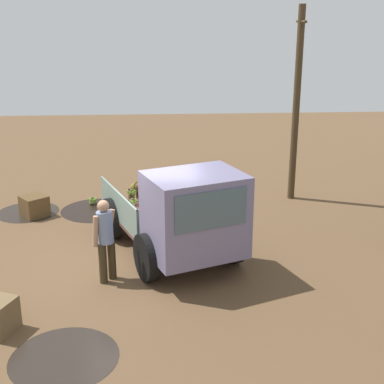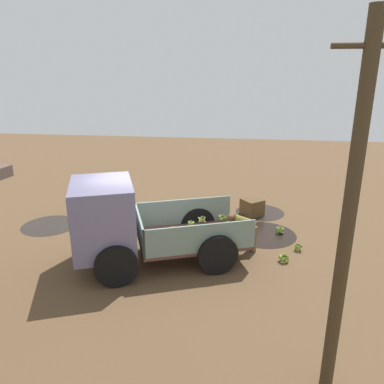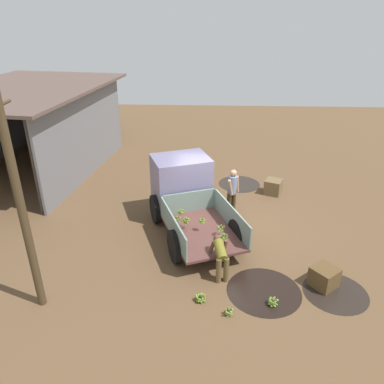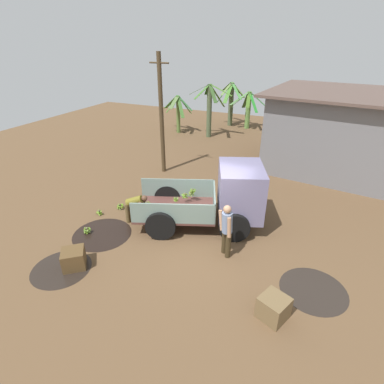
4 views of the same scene
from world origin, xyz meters
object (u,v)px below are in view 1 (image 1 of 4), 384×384
banana_bunch_on_ground_2 (156,200)px  cargo_truck (186,216)px  utility_pole (296,105)px  banana_bunch_on_ground_0 (132,195)px  banana_bunch_on_ground_1 (93,200)px  person_worker_loading (136,193)px  person_foreground_visitor (105,237)px  wooden_crate_0 (34,206)px

banana_bunch_on_ground_2 → cargo_truck: bearing=9.2°
utility_pole → banana_bunch_on_ground_2: utility_pole is taller
cargo_truck → utility_pole: 5.67m
utility_pole → banana_bunch_on_ground_2: bearing=-86.3°
banana_bunch_on_ground_0 → banana_bunch_on_ground_1: (0.38, -1.11, 0.00)m
utility_pole → person_worker_loading: bearing=-73.9°
person_foreground_visitor → banana_bunch_on_ground_1: bearing=-36.1°
utility_pole → banana_bunch_on_ground_0: bearing=-92.3°
banana_bunch_on_ground_1 → banana_bunch_on_ground_0: bearing=109.1°
cargo_truck → person_worker_loading: (-3.01, -1.16, -0.47)m
utility_pole → person_worker_loading: 5.10m
banana_bunch_on_ground_0 → banana_bunch_on_ground_2: 0.82m
cargo_truck → banana_bunch_on_ground_1: size_ratio=17.01×
banana_bunch_on_ground_0 → wooden_crate_0: size_ratio=0.35×
utility_pole → person_foreground_visitor: size_ratio=3.15×
cargo_truck → wooden_crate_0: cargo_truck is taller
person_foreground_visitor → banana_bunch_on_ground_1: size_ratio=6.28×
utility_pole → banana_bunch_on_ground_0: size_ratio=24.91×
utility_pole → banana_bunch_on_ground_1: utility_pole is taller
cargo_truck → person_worker_loading: bearing=179.8°
cargo_truck → wooden_crate_0: (-3.29, -3.90, -0.87)m
utility_pole → person_worker_loading: (1.29, -4.47, -2.08)m
utility_pole → banana_bunch_on_ground_1: 6.35m
cargo_truck → banana_bunch_on_ground_2: (-4.05, -0.65, -1.03)m
banana_bunch_on_ground_1 → person_worker_loading: bearing=49.8°
cargo_truck → banana_bunch_on_ground_0: cargo_truck is taller
cargo_truck → banana_bunch_on_ground_0: size_ratio=21.43×
cargo_truck → banana_bunch_on_ground_2: cargo_truck is taller
utility_pole → banana_bunch_on_ground_1: bearing=-88.1°
banana_bunch_on_ground_0 → cargo_truck: bearing=16.7°
cargo_truck → banana_bunch_on_ground_1: cargo_truck is taller
person_worker_loading → banana_bunch_on_ground_1: size_ratio=3.95×
banana_bunch_on_ground_0 → banana_bunch_on_ground_2: bearing=57.4°
cargo_truck → banana_bunch_on_ground_2: bearing=167.9°
person_worker_loading → banana_bunch_on_ground_1: (-1.10, -1.30, -0.56)m
utility_pole → banana_bunch_on_ground_0: 5.36m
cargo_truck → utility_pole: utility_pole is taller
banana_bunch_on_ground_2 → wooden_crate_0: size_ratio=0.47×
banana_bunch_on_ground_2 → utility_pole: bearing=93.7°
person_foreground_visitor → banana_bunch_on_ground_2: bearing=-58.2°
person_foreground_visitor → banana_bunch_on_ground_2: (-4.58, 0.98, -0.84)m
person_foreground_visitor → person_worker_loading: bearing=-53.8°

